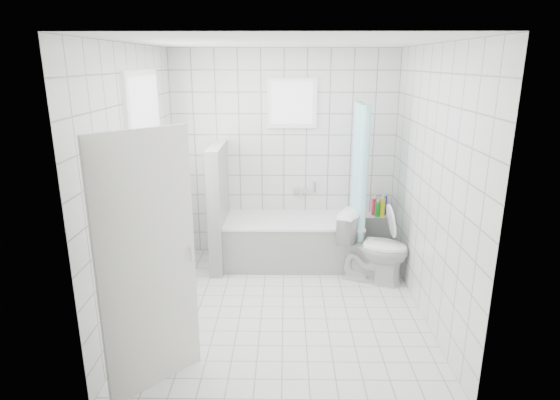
{
  "coord_description": "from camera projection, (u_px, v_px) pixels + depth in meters",
  "views": [
    {
      "loc": [
        0.03,
        -4.32,
        2.43
      ],
      "look_at": [
        -0.03,
        0.35,
        1.05
      ],
      "focal_mm": 30.0,
      "sensor_mm": 36.0,
      "label": 1
    }
  ],
  "objects": [
    {
      "name": "tub_faucet",
      "position": [
        300.0,
        191.0,
        5.99
      ],
      "size": [
        0.18,
        0.06,
        0.06
      ],
      "primitive_type": "cube",
      "color": "silver",
      "rests_on": "wall_back"
    },
    {
      "name": "wall_front",
      "position": [
        282.0,
        244.0,
        3.03
      ],
      "size": [
        2.8,
        0.02,
        2.6
      ],
      "primitive_type": "cube",
      "color": "white",
      "rests_on": "ground"
    },
    {
      "name": "partition_wall",
      "position": [
        219.0,
        207.0,
        5.66
      ],
      "size": [
        0.15,
        0.85,
        1.5
      ],
      "primitive_type": "cube",
      "color": "white",
      "rests_on": "ground"
    },
    {
      "name": "wall_left",
      "position": [
        137.0,
        185.0,
        4.48
      ],
      "size": [
        0.02,
        3.0,
        2.6
      ],
      "primitive_type": "cube",
      "color": "white",
      "rests_on": "ground"
    },
    {
      "name": "ledge_bottles",
      "position": [
        380.0,
        207.0,
        5.93
      ],
      "size": [
        0.19,
        0.16,
        0.24
      ],
      "color": "green",
      "rests_on": "tiled_ledge"
    },
    {
      "name": "ground",
      "position": [
        283.0,
        307.0,
        4.83
      ],
      "size": [
        3.0,
        3.0,
        0.0
      ],
      "primitive_type": "plane",
      "color": "white",
      "rests_on": "ground"
    },
    {
      "name": "window_back",
      "position": [
        292.0,
        103.0,
        5.68
      ],
      "size": [
        0.5,
        0.01,
        0.5
      ],
      "primitive_type": "cube",
      "color": "white",
      "rests_on": "wall_back"
    },
    {
      "name": "tiled_ledge",
      "position": [
        377.0,
        235.0,
        6.06
      ],
      "size": [
        0.4,
        0.24,
        0.55
      ],
      "primitive_type": "cube",
      "color": "white",
      "rests_on": "ground"
    },
    {
      "name": "window_left",
      "position": [
        148.0,
        148.0,
        4.69
      ],
      "size": [
        0.01,
        0.9,
        1.4
      ],
      "primitive_type": "cube",
      "color": "white",
      "rests_on": "wall_left"
    },
    {
      "name": "wall_back",
      "position": [
        284.0,
        155.0,
        5.9
      ],
      "size": [
        2.8,
        0.02,
        2.6
      ],
      "primitive_type": "cube",
      "color": "white",
      "rests_on": "ground"
    },
    {
      "name": "ceiling",
      "position": [
        283.0,
        42.0,
        4.1
      ],
      "size": [
        3.0,
        3.0,
        0.0
      ],
      "primitive_type": "plane",
      "rotation": [
        3.14,
        0.0,
        0.0
      ],
      "color": "white",
      "rests_on": "ground"
    },
    {
      "name": "sill_bottles",
      "position": [
        156.0,
        204.0,
        4.77
      ],
      "size": [
        0.18,
        0.79,
        0.33
      ],
      "color": "white",
      "rests_on": "window_sill"
    },
    {
      "name": "shower_curtain",
      "position": [
        360.0,
        181.0,
        5.44
      ],
      "size": [
        0.14,
        0.48,
        1.78
      ],
      "primitive_type": null,
      "color": "#55F5F9",
      "rests_on": "curtain_rod"
    },
    {
      "name": "toilet",
      "position": [
        374.0,
        248.0,
        5.33
      ],
      "size": [
        0.89,
        0.71,
        0.8
      ],
      "primitive_type": "imported",
      "rotation": [
        0.0,
        0.0,
        1.17
      ],
      "color": "white",
      "rests_on": "ground"
    },
    {
      "name": "bathtub",
      "position": [
        293.0,
        241.0,
        5.83
      ],
      "size": [
        1.67,
        0.77,
        0.58
      ],
      "color": "white",
      "rests_on": "ground"
    },
    {
      "name": "curtain_rod",
      "position": [
        362.0,
        102.0,
        5.31
      ],
      "size": [
        0.02,
        0.8,
        0.02
      ],
      "primitive_type": "cylinder",
      "rotation": [
        1.57,
        0.0,
        0.0
      ],
      "color": "silver",
      "rests_on": "wall_back"
    },
    {
      "name": "window_sill",
      "position": [
        158.0,
        218.0,
        4.89
      ],
      "size": [
        0.18,
        1.02,
        0.08
      ],
      "primitive_type": "cube",
      "color": "white",
      "rests_on": "wall_left"
    },
    {
      "name": "wall_right",
      "position": [
        430.0,
        186.0,
        4.45
      ],
      "size": [
        0.02,
        3.0,
        2.6
      ],
      "primitive_type": "cube",
      "color": "white",
      "rests_on": "ground"
    },
    {
      "name": "door",
      "position": [
        149.0,
        265.0,
        3.43
      ],
      "size": [
        0.57,
        0.62,
        2.0
      ],
      "primitive_type": "cube",
      "rotation": [
        0.0,
        0.0,
        -0.74
      ],
      "color": "silver",
      "rests_on": "ground"
    }
  ]
}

